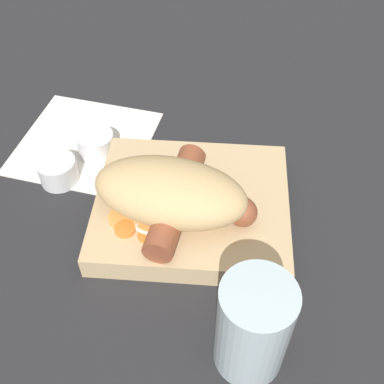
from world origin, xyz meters
name	(u,v)px	position (x,y,z in m)	size (l,w,h in m)	color
ground_plane	(192,214)	(0.00, 0.00, 0.00)	(3.00, 3.00, 0.00)	#232326
food_tray	(192,206)	(0.00, 0.00, 0.01)	(0.21, 0.18, 0.03)	tan
bread_roll	(170,192)	(0.02, 0.02, 0.06)	(0.17, 0.11, 0.06)	tan
sausage	(176,200)	(0.02, 0.02, 0.04)	(0.17, 0.14, 0.03)	brown
pickled_veggies	(141,218)	(0.05, 0.03, 0.03)	(0.07, 0.07, 0.00)	orange
napkin	(85,142)	(0.14, -0.11, 0.00)	(0.18, 0.18, 0.00)	white
condiment_cup_near	(96,145)	(0.12, -0.09, 0.01)	(0.04, 0.04, 0.03)	silver
condiment_cup_far	(58,172)	(0.16, -0.04, 0.01)	(0.04, 0.04, 0.03)	silver
drink_glass	(253,327)	(-0.06, 0.16, 0.05)	(0.06, 0.06, 0.11)	silver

